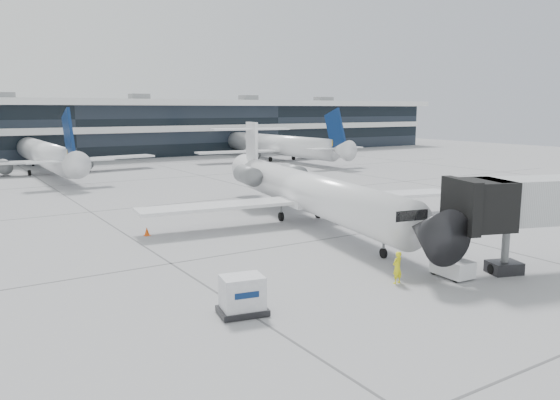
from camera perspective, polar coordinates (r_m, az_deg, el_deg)
ground at (r=38.78m, az=2.62°, el=-4.44°), size 220.00×220.00×0.00m
terminal at (r=114.94m, az=-21.68°, el=6.67°), size 170.00×22.00×10.00m
bg_jet_center at (r=87.38m, az=-23.25°, el=2.59°), size 32.00×40.00×9.60m
bg_jet_right at (r=101.62m, az=-0.39°, el=4.23°), size 32.00×40.00×9.60m
regional_jet at (r=45.09m, az=2.75°, el=1.05°), size 27.59×34.39×7.98m
ramp_worker at (r=30.32m, az=12.15°, el=-6.90°), size 0.70×0.51×1.78m
baggage_tug at (r=32.39m, az=17.47°, el=-6.53°), size 1.45×2.32×1.43m
cargo_uld at (r=25.42m, az=-3.96°, el=-9.93°), size 2.45×2.00×1.78m
traffic_cone at (r=41.93m, az=-13.74°, el=-3.22°), size 0.52×0.52×0.63m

